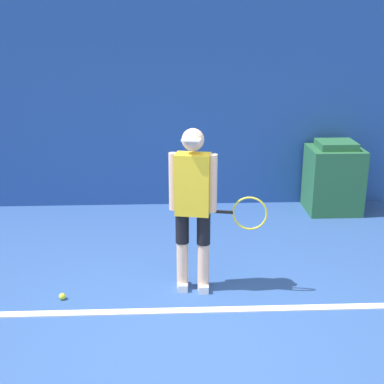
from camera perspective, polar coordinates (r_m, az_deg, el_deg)
name	(u,v)px	position (r m, az deg, el deg)	size (l,w,h in m)	color
ground_plane	(190,334)	(5.00, -0.25, -14.91)	(24.00, 24.00, 0.00)	#2D5193
back_wall	(180,104)	(7.87, -1.32, 9.40)	(24.00, 0.10, 3.05)	#234C99
court_baseline	(188,311)	(5.33, -0.42, -12.53)	(21.60, 0.10, 0.01)	white
tennis_player	(194,203)	(5.34, 0.25, -1.20)	(0.97, 0.32, 1.72)	beige
tennis_ball	(62,296)	(5.67, -13.67, -10.76)	(0.07, 0.07, 0.07)	#D1E533
covered_chair	(333,178)	(8.03, 14.85, 1.45)	(0.75, 0.67, 1.05)	#28663D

